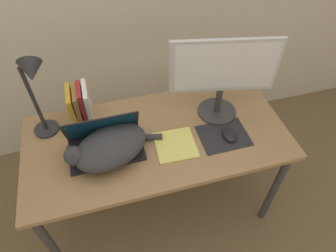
# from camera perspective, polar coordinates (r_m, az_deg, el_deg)

# --- Properties ---
(ground_plane) EXTENTS (12.00, 12.00, 0.00)m
(ground_plane) POSITION_cam_1_polar(r_m,az_deg,el_deg) (2.07, 0.91, -22.16)
(ground_plane) COLOR brown
(desk) EXTENTS (1.40, 0.67, 0.72)m
(desk) POSITION_cam_1_polar(r_m,az_deg,el_deg) (1.66, -2.04, -3.63)
(desk) COLOR #93704C
(desk) RESTS_ON ground_plane
(laptop) EXTENTS (0.37, 0.22, 0.22)m
(laptop) POSITION_cam_1_polar(r_m,az_deg,el_deg) (1.55, -11.88, -3.17)
(laptop) COLOR black
(laptop) RESTS_ON desk
(cat) EXTENTS (0.49, 0.37, 0.15)m
(cat) POSITION_cam_1_polar(r_m,az_deg,el_deg) (1.49, -11.15, -3.95)
(cat) COLOR #333338
(cat) RESTS_ON desk
(external_monitor) EXTENTS (0.54, 0.22, 0.47)m
(external_monitor) POSITION_cam_1_polar(r_m,az_deg,el_deg) (1.57, 10.45, 9.72)
(external_monitor) COLOR #333338
(external_monitor) RESTS_ON desk
(mousepad) EXTENTS (0.26, 0.21, 0.00)m
(mousepad) POSITION_cam_1_polar(r_m,az_deg,el_deg) (1.63, 10.53, -1.83)
(mousepad) COLOR #232328
(mousepad) RESTS_ON desk
(computer_mouse) EXTENTS (0.07, 0.10, 0.03)m
(computer_mouse) POSITION_cam_1_polar(r_m,az_deg,el_deg) (1.61, 11.58, -1.63)
(computer_mouse) COLOR black
(computer_mouse) RESTS_ON mousepad
(book_row) EXTENTS (0.11, 0.17, 0.20)m
(book_row) POSITION_cam_1_polar(r_m,az_deg,el_deg) (1.70, -16.41, 4.04)
(book_row) COLOR gold
(book_row) RESTS_ON desk
(desk_lamp) EXTENTS (0.17, 0.17, 0.48)m
(desk_lamp) POSITION_cam_1_polar(r_m,az_deg,el_deg) (1.52, -24.13, 7.07)
(desk_lamp) COLOR #28282D
(desk_lamp) RESTS_ON desk
(notepad) EXTENTS (0.21, 0.21, 0.01)m
(notepad) POSITION_cam_1_polar(r_m,az_deg,el_deg) (1.56, 1.42, -3.59)
(notepad) COLOR #E5DB6B
(notepad) RESTS_ON desk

